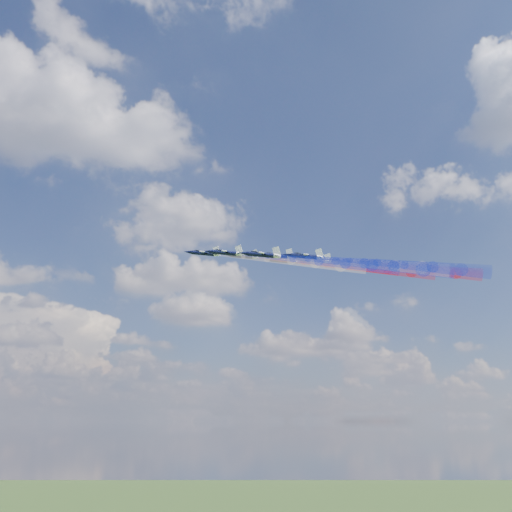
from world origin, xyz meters
name	(u,v)px	position (x,y,z in m)	size (l,w,h in m)	color
jet_lead	(203,253)	(-20.11, -5.10, 149.67)	(10.05, 12.56, 3.35)	black
trail_lead	(291,261)	(4.92, -18.02, 145.58)	(4.19, 45.83, 4.19)	white
jet_inner_left	(225,253)	(-15.68, -16.75, 146.90)	(10.05, 12.56, 3.35)	black
trail_inner_left	(319,261)	(9.35, -29.67, 142.81)	(4.19, 45.83, 4.19)	#1A2DDF
jet_inner_right	(242,256)	(-5.64, 0.99, 151.54)	(10.05, 12.56, 3.35)	black
trail_inner_right	(327,263)	(19.40, -11.93, 147.46)	(4.19, 45.83, 4.19)	red
jet_outer_left	(261,255)	(-8.60, -31.44, 142.76)	(10.05, 12.56, 3.35)	black
trail_outer_left	(364,264)	(16.43, -44.36, 138.67)	(4.19, 45.83, 4.19)	#1A2DDF
jet_center_third	(276,256)	(0.58, -16.37, 147.33)	(10.05, 12.56, 3.35)	black
trail_center_third	(369,264)	(25.61, -29.29, 143.24)	(4.19, 45.83, 4.19)	white
jet_outer_right	(282,261)	(9.47, 3.95, 151.85)	(10.05, 12.56, 3.35)	black
trail_outer_right	(365,268)	(34.50, -8.97, 147.76)	(4.19, 45.83, 4.19)	red
jet_rear_left	(305,256)	(5.71, -27.73, 144.45)	(10.05, 12.56, 3.35)	black
trail_rear_left	(405,265)	(30.74, -40.65, 140.37)	(4.19, 45.83, 4.19)	#1A2DDF
jet_rear_right	(315,260)	(15.33, -11.64, 148.27)	(10.05, 12.56, 3.35)	black
trail_rear_right	(405,268)	(40.36, -24.56, 144.18)	(4.19, 45.83, 4.19)	red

